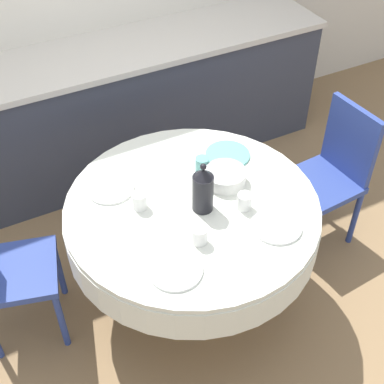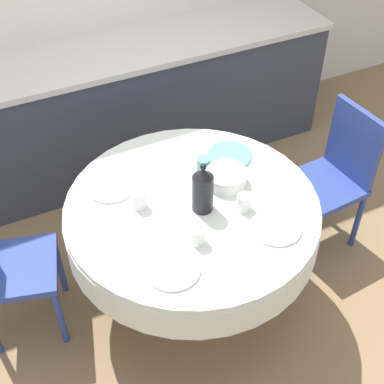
% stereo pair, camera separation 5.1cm
% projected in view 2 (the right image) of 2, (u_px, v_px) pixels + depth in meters
% --- Properties ---
extents(ground_plane, '(12.00, 12.00, 0.00)m').
position_uv_depth(ground_plane, '(192.00, 294.00, 3.17)').
color(ground_plane, '#8E704C').
extents(kitchen_counter, '(3.24, 0.64, 0.93)m').
position_uv_depth(kitchen_counter, '(108.00, 112.00, 3.76)').
color(kitchen_counter, '#383D4C').
rests_on(kitchen_counter, ground_plane).
extents(dining_table, '(1.30, 1.30, 0.74)m').
position_uv_depth(dining_table, '(192.00, 221.00, 2.76)').
color(dining_table, tan).
rests_on(dining_table, ground_plane).
extents(chair_left, '(0.43, 0.43, 0.93)m').
position_uv_depth(chair_left, '(335.00, 173.00, 3.19)').
color(chair_left, '#2D428E').
rests_on(chair_left, ground_plane).
extents(plate_near_left, '(0.25, 0.25, 0.01)m').
position_uv_depth(plate_near_left, '(173.00, 269.00, 2.35)').
color(plate_near_left, white).
rests_on(plate_near_left, dining_table).
extents(cup_near_left, '(0.07, 0.07, 0.09)m').
position_uv_depth(cup_near_left, '(198.00, 236.00, 2.45)').
color(cup_near_left, white).
rests_on(cup_near_left, dining_table).
extents(plate_near_right, '(0.25, 0.25, 0.01)m').
position_uv_depth(plate_near_right, '(276.00, 227.00, 2.54)').
color(plate_near_right, white).
rests_on(plate_near_right, dining_table).
extents(cup_near_right, '(0.07, 0.07, 0.09)m').
position_uv_depth(cup_near_right, '(244.00, 202.00, 2.62)').
color(cup_near_right, white).
rests_on(cup_near_right, dining_table).
extents(plate_far_left, '(0.25, 0.25, 0.01)m').
position_uv_depth(plate_far_left, '(111.00, 187.00, 2.76)').
color(plate_far_left, white).
rests_on(plate_far_left, dining_table).
extents(cup_far_left, '(0.07, 0.07, 0.09)m').
position_uv_depth(cup_far_left, '(139.00, 200.00, 2.63)').
color(cup_far_left, white).
rests_on(cup_far_left, dining_table).
extents(plate_far_right, '(0.25, 0.25, 0.01)m').
position_uv_depth(plate_far_right, '(229.00, 155.00, 2.95)').
color(plate_far_right, '#60BCB7').
rests_on(plate_far_right, dining_table).
extents(cup_far_right, '(0.07, 0.07, 0.09)m').
position_uv_depth(cup_far_right, '(203.00, 165.00, 2.83)').
color(cup_far_right, '#5BA39E').
rests_on(cup_far_right, dining_table).
extents(coffee_carafe, '(0.10, 0.10, 0.28)m').
position_uv_depth(coffee_carafe, '(203.00, 190.00, 2.57)').
color(coffee_carafe, black).
rests_on(coffee_carafe, dining_table).
extents(fruit_bowl, '(0.22, 0.22, 0.07)m').
position_uv_depth(fruit_bowl, '(226.00, 177.00, 2.77)').
color(fruit_bowl, silver).
rests_on(fruit_bowl, dining_table).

